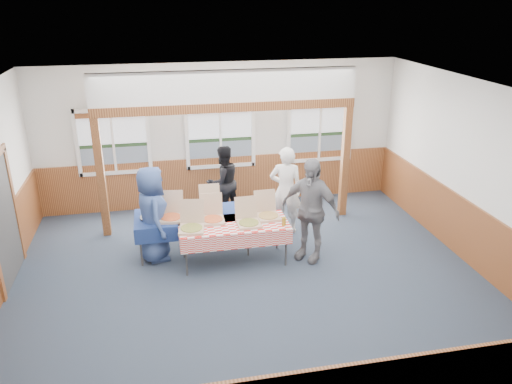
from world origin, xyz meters
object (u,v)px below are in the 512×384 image
woman_black (223,182)px  man_blue (152,214)px  woman_white (286,190)px  table_right (234,226)px  table_left (193,217)px  person_grey (310,210)px

woman_black → man_blue: (-1.49, -1.61, 0.09)m
woman_white → woman_black: 1.50m
woman_white → table_right: bearing=58.3°
table_right → woman_white: size_ratio=1.18×
table_left → person_grey: (2.03, -0.66, 0.25)m
table_right → woman_black: (0.10, 2.02, 0.09)m
table_left → woman_black: bearing=82.5°
person_grey → man_blue: bearing=-147.1°
table_right → woman_white: (1.22, 1.04, 0.19)m
table_right → woman_white: bearing=61.1°
man_blue → table_right: bearing=-116.9°
woman_white → man_blue: (-2.62, -0.63, -0.01)m
woman_black → man_blue: man_blue is taller
man_blue → person_grey: (2.76, -0.54, 0.07)m
table_left → person_grey: 2.15m
woman_black → table_left: bearing=39.1°
table_right → person_grey: person_grey is taller
table_left → woman_white: (1.89, 0.50, 0.19)m
man_blue → table_left: bearing=-91.0°
table_left → man_blue: 0.76m
woman_white → woman_black: woman_white is taller
person_grey → table_left: bearing=-154.0°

